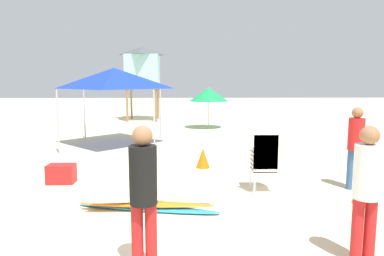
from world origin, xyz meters
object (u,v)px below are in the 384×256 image
at_px(surfboard_pile, 148,204).
at_px(lifeguard_near_center, 366,186).
at_px(beach_umbrella_left, 209,94).
at_px(stacked_plastic_chairs, 264,156).
at_px(popup_canopy, 114,78).
at_px(lifeguard_near_left, 356,142).
at_px(lifeguard_tower, 143,67).
at_px(traffic_cone_far, 364,189).
at_px(lifeguard_near_right, 143,190).
at_px(traffic_cone_near, 203,158).
at_px(cooler_box, 61,174).

height_order(surfboard_pile, lifeguard_near_center, lifeguard_near_center).
distance_m(lifeguard_near_center, beach_umbrella_left, 12.65).
xyz_separation_m(stacked_plastic_chairs, popup_canopy, (-4.00, 5.42, 1.58)).
height_order(lifeguard_near_left, lifeguard_tower, lifeguard_tower).
bearing_deg(traffic_cone_far, lifeguard_near_left, 75.55).
relative_size(lifeguard_near_right, lifeguard_tower, 0.43).
bearing_deg(beach_umbrella_left, traffic_cone_near, -95.01).
relative_size(popup_canopy, traffic_cone_far, 5.18).
xyz_separation_m(lifeguard_near_center, beach_umbrella_left, (-1.05, 12.59, 0.61)).
bearing_deg(surfboard_pile, lifeguard_near_center, -33.78).
height_order(popup_canopy, beach_umbrella_left, popup_canopy).
distance_m(stacked_plastic_chairs, traffic_cone_far, 1.90).
height_order(surfboard_pile, lifeguard_near_left, lifeguard_near_left).
bearing_deg(surfboard_pile, lifeguard_near_left, 15.25).
bearing_deg(beach_umbrella_left, lifeguard_near_left, -76.02).
relative_size(lifeguard_tower, traffic_cone_far, 7.08).
distance_m(stacked_plastic_chairs, surfboard_pile, 2.53).
bearing_deg(lifeguard_near_left, stacked_plastic_chairs, -175.10).
xyz_separation_m(lifeguard_near_left, traffic_cone_near, (-3.05, 1.92, -0.73)).
bearing_deg(popup_canopy, lifeguard_near_center, -61.00).
relative_size(lifeguard_near_right, traffic_cone_far, 3.06).
bearing_deg(lifeguard_near_left, popup_canopy, 138.44).
xyz_separation_m(lifeguard_near_left, traffic_cone_far, (-0.23, -0.90, -0.70)).
xyz_separation_m(lifeguard_tower, beach_umbrella_left, (3.45, -3.47, -1.37)).
relative_size(traffic_cone_near, traffic_cone_far, 0.90).
bearing_deg(beach_umbrella_left, stacked_plastic_chairs, -87.31).
height_order(popup_canopy, traffic_cone_near, popup_canopy).
bearing_deg(traffic_cone_near, stacked_plastic_chairs, -61.60).
height_order(beach_umbrella_left, cooler_box, beach_umbrella_left).
bearing_deg(popup_canopy, cooler_box, -94.04).
distance_m(popup_canopy, traffic_cone_far, 8.63).
bearing_deg(surfboard_pile, popup_canopy, 105.36).
height_order(lifeguard_tower, cooler_box, lifeguard_tower).
relative_size(lifeguard_near_center, lifeguard_near_right, 0.98).
xyz_separation_m(lifeguard_near_left, lifeguard_near_center, (-1.33, -3.04, 0.01)).
distance_m(popup_canopy, traffic_cone_near, 4.87).
relative_size(lifeguard_near_left, beach_umbrella_left, 0.89).
relative_size(beach_umbrella_left, traffic_cone_near, 3.73).
bearing_deg(popup_canopy, traffic_cone_far, -47.23).
bearing_deg(traffic_cone_near, lifeguard_near_center, -70.87).
height_order(lifeguard_near_right, traffic_cone_near, lifeguard_near_right).
bearing_deg(popup_canopy, traffic_cone_near, -49.23).
height_order(lifeguard_near_center, beach_umbrella_left, beach_umbrella_left).
xyz_separation_m(traffic_cone_far, cooler_box, (-6.02, 1.48, -0.08)).
relative_size(stacked_plastic_chairs, lifeguard_near_left, 0.75).
xyz_separation_m(traffic_cone_near, traffic_cone_far, (2.82, -2.82, 0.03)).
bearing_deg(lifeguard_near_right, cooler_box, 120.66).
bearing_deg(traffic_cone_far, surfboard_pile, -176.58).
xyz_separation_m(surfboard_pile, lifeguard_tower, (-1.65, 14.16, 2.86)).
bearing_deg(surfboard_pile, traffic_cone_far, 3.42).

